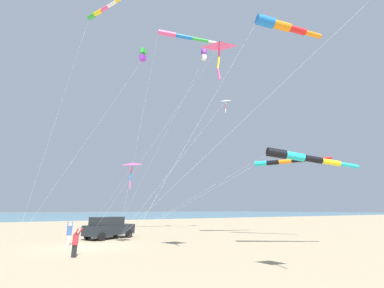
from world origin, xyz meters
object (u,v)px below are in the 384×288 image
(person_child_green_jacket, at_px, (69,232))
(kite_windsock_striped_overhead, at_px, (280,25))
(kite_delta_teal_far_right, at_px, (219,47))
(kite_windsock_black_fish_shape, at_px, (100,12))
(kite_windsock_green_low_center, at_px, (182,37))
(kite_delta_rainbow_low_near, at_px, (132,165))
(kite_windsock_small_distant, at_px, (281,162))
(kite_box_purple_drifting, at_px, (143,55))
(cooler_box, at_px, (92,234))
(person_child_grey_jacket, at_px, (75,241))
(parked_car, at_px, (109,227))
(kite_delta_magenta_far_left, at_px, (225,101))
(kite_box_long_streamer_right, at_px, (204,55))
(kite_windsock_yellow_midlevel, at_px, (300,157))

(person_child_green_jacket, xyz_separation_m, kite_windsock_striped_overhead, (-8.85, -14.09, 17.40))
(kite_delta_teal_far_right, relative_size, kite_windsock_striped_overhead, 0.77)
(kite_windsock_black_fish_shape, distance_m, kite_windsock_green_low_center, 8.77)
(kite_delta_rainbow_low_near, bearing_deg, kite_windsock_small_distant, -98.01)
(kite_windsock_black_fish_shape, xyz_separation_m, kite_box_purple_drifting, (-2.38, -3.83, -5.06))
(cooler_box, distance_m, person_child_grey_jacket, 10.92)
(person_child_green_jacket, height_order, kite_windsock_green_low_center, kite_windsock_green_low_center)
(parked_car, distance_m, kite_delta_rainbow_low_near, 7.55)
(parked_car, xyz_separation_m, person_child_green_jacket, (-3.02, 3.41, -0.06))
(person_child_green_jacket, xyz_separation_m, person_child_grey_jacket, (-5.01, 0.09, -0.08))
(cooler_box, xyz_separation_m, kite_box_purple_drifting, (-6.68, -1.71, 16.18))
(kite_windsock_small_distant, bearing_deg, kite_delta_rainbow_low_near, 81.99)
(kite_windsock_small_distant, relative_size, kite_windsock_striped_overhead, 0.80)
(kite_delta_rainbow_low_near, bearing_deg, kite_delta_teal_far_right, -166.54)
(kite_box_purple_drifting, relative_size, kite_windsock_striped_overhead, 0.90)
(kite_delta_rainbow_low_near, bearing_deg, kite_windsock_black_fish_shape, 35.63)
(kite_delta_magenta_far_left, height_order, kite_windsock_striped_overhead, kite_windsock_striped_overhead)
(kite_box_purple_drifting, distance_m, kite_delta_rainbow_low_near, 10.93)
(person_child_grey_jacket, bearing_deg, cooler_box, -13.72)
(kite_windsock_black_fish_shape, xyz_separation_m, kite_delta_rainbow_low_near, (-4.17, -2.99, -15.81))
(person_child_grey_jacket, bearing_deg, kite_box_long_streamer_right, -65.00)
(person_child_green_jacket, bearing_deg, kite_windsock_yellow_midlevel, -127.42)
(kite_box_long_streamer_right, height_order, kite_box_purple_drifting, kite_box_long_streamer_right)
(kite_delta_magenta_far_left, relative_size, kite_windsock_yellow_midlevel, 1.08)
(person_child_green_jacket, bearing_deg, kite_delta_rainbow_low_near, -130.62)
(parked_car, distance_m, kite_box_purple_drifting, 16.00)
(kite_windsock_black_fish_shape, bearing_deg, kite_delta_teal_far_right, -158.20)
(kite_box_purple_drifting, relative_size, kite_windsock_yellow_midlevel, 1.11)
(person_child_grey_jacket, distance_m, kite_box_purple_drifting, 16.63)
(parked_car, height_order, kite_delta_rainbow_low_near, kite_delta_rainbow_low_near)
(kite_delta_magenta_far_left, bearing_deg, kite_windsock_yellow_midlevel, 163.26)
(kite_box_long_streamer_right, bearing_deg, cooler_box, 64.00)
(person_child_green_jacket, xyz_separation_m, kite_box_long_streamer_right, (0.78, -12.33, 19.65))
(parked_car, relative_size, kite_windsock_green_low_center, 0.22)
(kite_box_long_streamer_right, xyz_separation_m, kite_windsock_small_distant, (-5.64, -5.03, -13.61))
(person_child_green_jacket, height_order, kite_box_long_streamer_right, kite_box_long_streamer_right)
(kite_windsock_small_distant, bearing_deg, kite_windsock_striped_overhead, 140.56)
(kite_box_long_streamer_right, height_order, kite_delta_rainbow_low_near, kite_box_long_streamer_right)
(kite_windsock_green_low_center, height_order, kite_windsock_small_distant, kite_windsock_green_low_center)
(person_child_green_jacket, height_order, kite_delta_teal_far_right, kite_delta_teal_far_right)
(person_child_green_jacket, xyz_separation_m, kite_delta_magenta_far_left, (2.47, -16.77, 15.27))
(kite_delta_rainbow_low_near, bearing_deg, cooler_box, 5.90)
(kite_windsock_green_low_center, height_order, kite_box_purple_drifting, kite_windsock_green_low_center)
(kite_delta_teal_far_right, bearing_deg, kite_delta_rainbow_low_near, 13.46)
(kite_box_long_streamer_right, height_order, kite_windsock_striped_overhead, kite_box_long_streamer_right)
(person_child_green_jacket, distance_m, kite_windsock_yellow_midlevel, 17.18)
(kite_delta_teal_far_right, bearing_deg, person_child_green_jacket, 25.66)
(kite_delta_teal_far_right, distance_m, kite_delta_rainbow_low_near, 10.12)
(kite_delta_teal_far_right, distance_m, kite_windsock_striped_overhead, 11.49)
(person_child_green_jacket, height_order, kite_windsock_small_distant, kite_windsock_small_distant)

